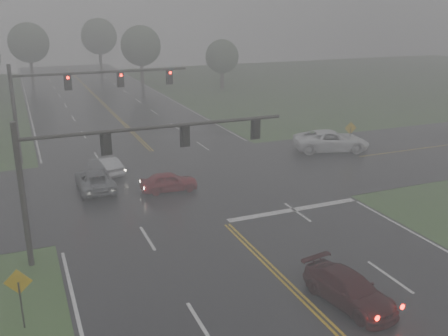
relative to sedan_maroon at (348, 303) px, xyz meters
name	(u,v)px	position (x,y,z in m)	size (l,w,h in m)	color
main_road	(191,190)	(-1.54, 14.99, 0.00)	(18.00, 160.00, 0.02)	black
cross_street	(182,181)	(-1.54, 16.99, 0.00)	(120.00, 14.00, 0.02)	black
stop_bar	(294,210)	(2.96, 9.39, 0.00)	(8.50, 0.50, 0.01)	silver
sedan_maroon	(348,303)	(0.00, 0.00, 0.00)	(1.76, 4.33, 1.26)	black
sedan_red	(169,191)	(-2.94, 15.38, 0.00)	(1.49, 3.72, 1.27)	maroon
sedan_silver	(106,174)	(-6.11, 20.55, 0.00)	(1.32, 3.78, 1.24)	#B6B8BE
car_grey	(96,190)	(-7.37, 17.50, 0.00)	(2.19, 4.74, 1.32)	slate
pickup_white	(331,151)	(12.39, 19.43, 0.00)	(2.86, 6.20, 1.72)	white
signal_gantry_near	(111,157)	(-7.69, 8.38, 4.82)	(13.03, 0.30, 6.83)	black
signal_gantry_far	(71,91)	(-7.52, 25.63, 5.32)	(13.65, 0.38, 7.56)	black
sign_diamond_west	(19,289)	(-12.22, 3.36, 1.65)	(1.00, 0.25, 2.45)	black
sign_diamond_east	(350,132)	(13.68, 18.68, 1.71)	(1.04, 0.22, 2.53)	black
tree_ne_a	(141,46)	(7.01, 62.82, 5.92)	(6.13, 6.13, 9.00)	#322821
tree_n_mid	(29,43)	(-8.65, 73.01, 6.14)	(6.35, 6.35, 9.33)	#322821
tree_e_near	(222,56)	(16.87, 54.12, 4.70)	(4.88, 4.88, 7.16)	#322821
tree_n_far	(99,36)	(3.99, 82.71, 6.40)	(6.63, 6.63, 9.74)	#322821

